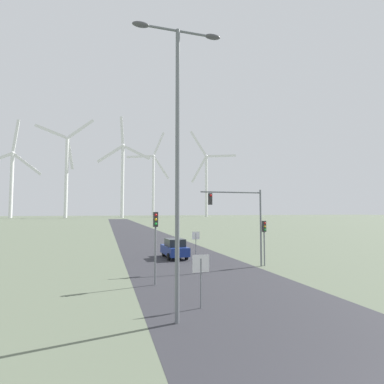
% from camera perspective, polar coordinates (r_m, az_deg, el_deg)
% --- Properties ---
extents(road_surface, '(10.00, 240.00, 0.01)m').
position_cam_1_polar(road_surface, '(52.06, -8.87, -8.49)').
color(road_surface, '#2D2D33').
rests_on(road_surface, ground).
extents(streetlamp, '(3.82, 0.32, 12.13)m').
position_cam_1_polar(streetlamp, '(12.54, -2.78, 10.26)').
color(streetlamp, slate).
rests_on(streetlamp, ground).
extents(stop_sign_near, '(0.81, 0.07, 2.42)m').
position_cam_1_polar(stop_sign_near, '(14.25, 1.69, -14.77)').
color(stop_sign_near, slate).
rests_on(stop_sign_near, ground).
extents(stop_sign_far, '(0.81, 0.07, 2.29)m').
position_cam_1_polar(stop_sign_far, '(31.61, 0.74, -8.81)').
color(stop_sign_far, slate).
rests_on(stop_sign_far, ground).
extents(traffic_light_post_near_left, '(0.28, 0.33, 4.38)m').
position_cam_1_polar(traffic_light_post_near_left, '(18.47, -6.97, -7.48)').
color(traffic_light_post_near_left, slate).
rests_on(traffic_light_post_near_left, ground).
extents(traffic_light_post_near_right, '(0.28, 0.34, 3.64)m').
position_cam_1_polar(traffic_light_post_near_right, '(25.38, 13.59, -7.54)').
color(traffic_light_post_near_right, slate).
rests_on(traffic_light_post_near_right, ground).
extents(traffic_light_mast_overhead, '(5.19, 0.35, 6.18)m').
position_cam_1_polar(traffic_light_mast_overhead, '(24.20, 9.21, -3.57)').
color(traffic_light_mast_overhead, slate).
rests_on(traffic_light_mast_overhead, ground).
extents(car_approaching, '(2.02, 4.19, 1.83)m').
position_cam_1_polar(car_approaching, '(28.88, -3.33, -10.66)').
color(car_approaching, navy).
rests_on(car_approaching, ground).
extents(wind_turbine_far_left, '(39.11, 7.14, 64.34)m').
position_cam_1_polar(wind_turbine_far_left, '(225.53, -31.11, 2.54)').
color(wind_turbine_far_left, white).
rests_on(wind_turbine_far_left, ground).
extents(wind_turbine_left, '(36.33, 2.60, 66.38)m').
position_cam_1_polar(wind_turbine_left, '(212.13, -22.78, 4.09)').
color(wind_turbine_left, white).
rests_on(wind_turbine_left, ground).
extents(wind_turbine_center, '(35.09, 7.83, 68.97)m').
position_cam_1_polar(wind_turbine_center, '(207.64, -13.09, 3.52)').
color(wind_turbine_center, white).
rests_on(wind_turbine_center, ground).
extents(wind_turbine_right, '(38.74, 8.03, 75.87)m').
position_cam_1_polar(wind_turbine_right, '(266.76, -7.38, 2.53)').
color(wind_turbine_right, white).
rests_on(wind_turbine_right, ground).
extents(wind_turbine_far_right, '(35.80, 11.55, 69.69)m').
position_cam_1_polar(wind_turbine_far_right, '(241.43, 2.74, 2.57)').
color(wind_turbine_far_right, white).
rests_on(wind_turbine_far_right, ground).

